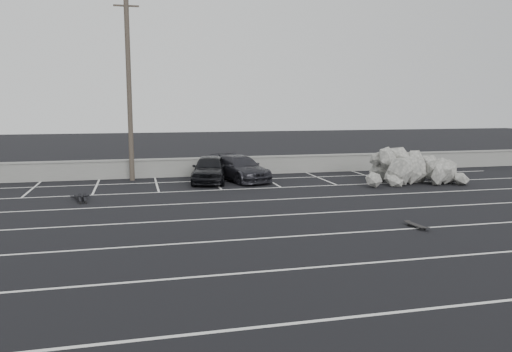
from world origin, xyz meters
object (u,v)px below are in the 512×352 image
object	(u,v)px
car_left	(210,169)
person	(81,195)
skateboard	(416,225)
trash_bin	(231,169)
utility_pole	(129,88)
riprap_pile	(417,171)
car_right	(240,168)

from	to	relation	value
car_left	person	xyz separation A→B (m)	(-6.19, -3.53, -0.52)
skateboard	trash_bin	bearing A→B (deg)	100.49
car_left	skateboard	distance (m)	12.65
utility_pole	riprap_pile	bearing A→B (deg)	-16.88
car_left	person	world-z (taller)	car_left
utility_pole	trash_bin	size ratio (longest dim) A/B	10.01
car_right	person	xyz separation A→B (m)	(-7.88, -3.76, -0.46)
car_left	trash_bin	bearing A→B (deg)	54.75
riprap_pile	person	bearing A→B (deg)	-177.39
trash_bin	riprap_pile	xyz separation A→B (m)	(9.25, -3.97, 0.11)
trash_bin	person	xyz separation A→B (m)	(-7.54, -4.73, -0.29)
car_right	riprap_pile	bearing A→B (deg)	-34.96
utility_pole	person	xyz separation A→B (m)	(-2.17, -5.20, -4.77)
car_right	skateboard	bearing A→B (deg)	-89.32
trash_bin	utility_pole	bearing A→B (deg)	175.00
trash_bin	riprap_pile	bearing A→B (deg)	-23.20
utility_pole	car_left	bearing A→B (deg)	-22.56
trash_bin	skateboard	world-z (taller)	trash_bin
car_left	riprap_pile	size ratio (longest dim) A/B	0.73
car_right	utility_pole	distance (m)	7.30
car_left	riprap_pile	bearing A→B (deg)	-1.47
car_left	skateboard	size ratio (longest dim) A/B	4.72
car_left	car_right	distance (m)	1.71
car_right	skateboard	size ratio (longest dim) A/B	5.11
car_right	trash_bin	size ratio (longest dim) A/B	4.69
car_left	utility_pole	distance (m)	6.09
person	skateboard	distance (m)	13.95
riprap_pile	skateboard	distance (m)	10.22
utility_pole	skateboard	world-z (taller)	utility_pole
car_left	riprap_pile	xyz separation A→B (m)	(10.60, -2.77, -0.12)
skateboard	utility_pole	bearing A→B (deg)	118.53
car_left	riprap_pile	world-z (taller)	riprap_pile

